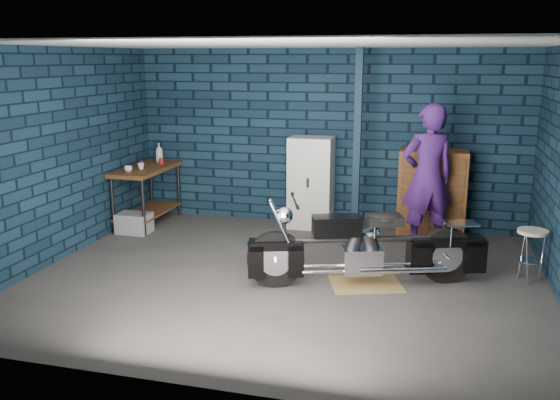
# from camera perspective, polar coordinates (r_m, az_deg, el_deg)

# --- Properties ---
(ground) EXTENTS (6.00, 6.00, 0.00)m
(ground) POSITION_cam_1_polar(r_m,az_deg,el_deg) (7.11, 0.56, -7.54)
(ground) COLOR #444240
(ground) RESTS_ON ground
(room_walls) EXTENTS (6.02, 5.01, 2.71)m
(room_walls) POSITION_cam_1_polar(r_m,az_deg,el_deg) (7.20, 1.69, 8.32)
(room_walls) COLOR #0E1F2F
(room_walls) RESTS_ON ground
(support_post) EXTENTS (0.10, 0.10, 2.70)m
(support_post) POSITION_cam_1_polar(r_m,az_deg,el_deg) (8.54, 7.43, 5.29)
(support_post) COLOR #102535
(support_post) RESTS_ON ground
(workbench) EXTENTS (0.60, 1.40, 0.91)m
(workbench) POSITION_cam_1_polar(r_m,az_deg,el_deg) (9.49, -12.63, 0.40)
(workbench) COLOR brown
(workbench) RESTS_ON ground
(drip_mat) EXTENTS (0.96, 0.83, 0.01)m
(drip_mat) POSITION_cam_1_polar(r_m,az_deg,el_deg) (7.01, 8.26, -7.97)
(drip_mat) COLOR olive
(drip_mat) RESTS_ON ground
(motorcycle) EXTENTS (2.42, 1.35, 1.03)m
(motorcycle) POSITION_cam_1_polar(r_m,az_deg,el_deg) (6.84, 8.40, -3.99)
(motorcycle) COLOR black
(motorcycle) RESTS_ON ground
(person) EXTENTS (0.85, 0.72, 1.98)m
(person) POSITION_cam_1_polar(r_m,az_deg,el_deg) (8.21, 13.99, 2.13)
(person) COLOR #441D6D
(person) RESTS_ON ground
(storage_bin) EXTENTS (0.48, 0.34, 0.30)m
(storage_bin) POSITION_cam_1_polar(r_m,az_deg,el_deg) (9.12, -13.85, -2.16)
(storage_bin) COLOR gray
(storage_bin) RESTS_ON ground
(locker) EXTENTS (0.65, 0.47, 1.40)m
(locker) POSITION_cam_1_polar(r_m,az_deg,el_deg) (9.04, 2.99, 1.66)
(locker) COLOR silver
(locker) RESTS_ON ground
(tool_chest) EXTENTS (0.95, 0.53, 1.27)m
(tool_chest) POSITION_cam_1_polar(r_m,az_deg,el_deg) (8.87, 14.39, 0.60)
(tool_chest) COLOR brown
(tool_chest) RESTS_ON ground
(shop_stool) EXTENTS (0.38, 0.38, 0.62)m
(shop_stool) POSITION_cam_1_polar(r_m,az_deg,el_deg) (7.52, 22.96, -4.95)
(shop_stool) COLOR beige
(shop_stool) RESTS_ON ground
(cup_a) EXTENTS (0.13, 0.13, 0.09)m
(cup_a) POSITION_cam_1_polar(r_m,az_deg,el_deg) (9.05, -14.40, 2.92)
(cup_a) COLOR beige
(cup_a) RESTS_ON workbench
(cup_b) EXTENTS (0.11, 0.11, 0.10)m
(cup_b) POSITION_cam_1_polar(r_m,az_deg,el_deg) (9.22, -13.24, 3.18)
(cup_b) COLOR beige
(cup_b) RESTS_ON workbench
(mug_purple) EXTENTS (0.08, 0.08, 0.10)m
(mug_purple) POSITION_cam_1_polar(r_m,az_deg,el_deg) (9.42, -13.19, 3.41)
(mug_purple) COLOR #531964
(mug_purple) RESTS_ON workbench
(mug_red) EXTENTS (0.09, 0.09, 0.10)m
(mug_red) POSITION_cam_1_polar(r_m,az_deg,el_deg) (9.60, -11.34, 3.68)
(mug_red) COLOR #A71623
(mug_red) RESTS_ON workbench
(bottle) EXTENTS (0.14, 0.14, 0.31)m
(bottle) POSITION_cam_1_polar(r_m,az_deg,el_deg) (9.78, -11.55, 4.49)
(bottle) COLOR gray
(bottle) RESTS_ON workbench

